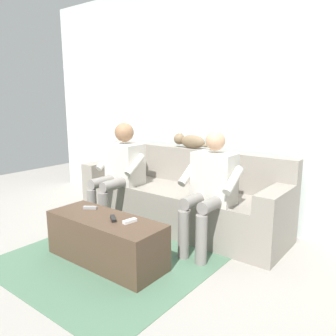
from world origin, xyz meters
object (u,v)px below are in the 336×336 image
object	(u,v)px
cat_on_backrest	(189,141)
person_right_seated	(120,167)
person_left_seated	(210,185)
couch	(180,199)
coffee_table	(106,240)
remote_gray	(90,208)
remote_black	(113,218)
remote_white	(130,221)

from	to	relation	value
cat_on_backrest	person_right_seated	bearing A→B (deg)	47.02
cat_on_backrest	person_left_seated	bearing A→B (deg)	136.98
couch	coffee_table	xyz separation A→B (m)	(0.00, 1.08, -0.09)
coffee_table	person_right_seated	world-z (taller)	person_right_seated
person_left_seated	couch	bearing A→B (deg)	-30.85
person_left_seated	remote_gray	distance (m)	1.10
cat_on_backrest	remote_black	bearing A→B (deg)	96.08
remote_gray	couch	bearing A→B (deg)	40.94
cat_on_backrest	remote_gray	size ratio (longest dim) A/B	4.49
couch	person_left_seated	world-z (taller)	person_left_seated
couch	remote_white	bearing A→B (deg)	103.26
couch	cat_on_backrest	world-z (taller)	cat_on_backrest
couch	coffee_table	distance (m)	1.08
person_left_seated	cat_on_backrest	distance (m)	0.90
person_left_seated	remote_black	distance (m)	0.90
coffee_table	remote_gray	bearing A→B (deg)	-14.81
couch	person_right_seated	bearing A→B (deg)	29.52
couch	remote_white	world-z (taller)	couch
couch	person_right_seated	world-z (taller)	person_right_seated
remote_white	couch	bearing A→B (deg)	23.30
coffee_table	person_right_seated	distance (m)	1.04
cat_on_backrest	remote_white	size ratio (longest dim) A/B	4.58
person_left_seated	remote_black	xyz separation A→B (m)	(0.49, 0.73, -0.21)
couch	remote_black	xyz separation A→B (m)	(-0.09, 1.07, 0.12)
couch	remote_black	distance (m)	1.08
couch	remote_white	distance (m)	1.07
couch	person_left_seated	xyz separation A→B (m)	(-0.58, 0.34, 0.32)
cat_on_backrest	remote_gray	bearing A→B (deg)	79.54
person_right_seated	remote_gray	xyz separation A→B (m)	(-0.30, 0.68, -0.22)
person_left_seated	person_right_seated	bearing A→B (deg)	-0.89
remote_white	cat_on_backrest	bearing A→B (deg)	22.99
coffee_table	remote_black	xyz separation A→B (m)	(-0.09, -0.01, 0.21)
couch	person_right_seated	xyz separation A→B (m)	(0.58, 0.33, 0.34)
person_left_seated	cat_on_backrest	xyz separation A→B (m)	(0.63, -0.58, 0.29)
remote_white	person_right_seated	bearing A→B (deg)	59.31
coffee_table	person_right_seated	xyz separation A→B (m)	(0.58, -0.75, 0.43)
coffee_table	remote_black	bearing A→B (deg)	-174.97
person_right_seated	remote_white	world-z (taller)	person_right_seated
couch	person_left_seated	bearing A→B (deg)	149.15
cat_on_backrest	remote_black	size ratio (longest dim) A/B	4.26
coffee_table	remote_gray	world-z (taller)	remote_gray
couch	remote_black	size ratio (longest dim) A/B	18.33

